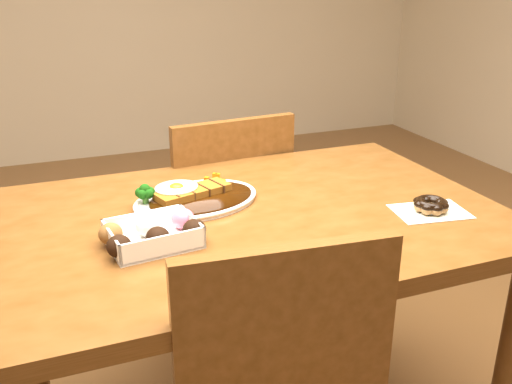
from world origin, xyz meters
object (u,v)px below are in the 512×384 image
object	(u,v)px
table	(249,250)
donut_box	(153,233)
chair_far	(221,223)
katsu_curry_plate	(194,197)
pon_de_ring	(431,205)

from	to	relation	value
table	donut_box	size ratio (longest dim) A/B	5.51
chair_far	donut_box	distance (m)	0.77
katsu_curry_plate	pon_de_ring	bearing A→B (deg)	-27.00
donut_box	pon_de_ring	size ratio (longest dim) A/B	1.15
donut_box	pon_de_ring	world-z (taller)	donut_box
chair_far	katsu_curry_plate	xyz separation A→B (m)	(-0.20, -0.43, 0.29)
chair_far	katsu_curry_plate	bearing A→B (deg)	59.82
chair_far	pon_de_ring	bearing A→B (deg)	109.46
katsu_curry_plate	donut_box	world-z (taller)	katsu_curry_plate
katsu_curry_plate	chair_far	bearing A→B (deg)	64.52
chair_far	donut_box	world-z (taller)	chair_far
katsu_curry_plate	donut_box	xyz separation A→B (m)	(-0.14, -0.19, 0.01)
chair_far	donut_box	size ratio (longest dim) A/B	3.99
table	donut_box	distance (m)	0.29
katsu_curry_plate	table	bearing A→B (deg)	-45.91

